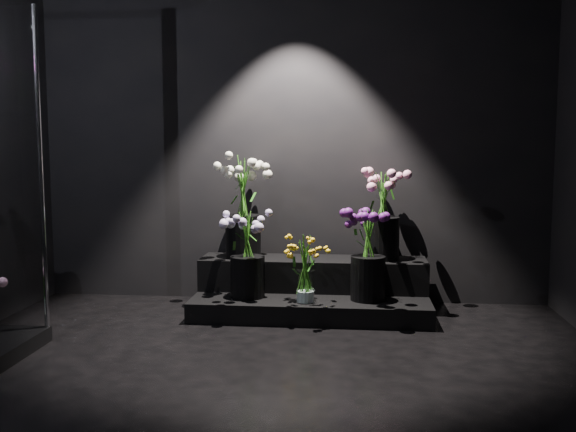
# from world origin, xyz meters

# --- Properties ---
(floor) EXTENTS (4.00, 4.00, 0.00)m
(floor) POSITION_xyz_m (0.00, 0.00, 0.00)
(floor) COLOR black
(floor) RESTS_ON ground
(wall_back) EXTENTS (4.00, 0.00, 4.00)m
(wall_back) POSITION_xyz_m (0.00, 2.00, 1.40)
(wall_back) COLOR black
(wall_back) RESTS_ON floor
(wall_front) EXTENTS (4.00, 0.00, 4.00)m
(wall_front) POSITION_xyz_m (0.00, -2.00, 1.40)
(wall_front) COLOR black
(wall_front) RESTS_ON floor
(display_riser) EXTENTS (1.71, 0.76, 0.38)m
(display_riser) POSITION_xyz_m (0.18, 1.66, 0.16)
(display_riser) COLOR black
(display_riser) RESTS_ON floor
(bouquet_orange_bells) EXTENTS (0.31, 0.31, 0.47)m
(bouquet_orange_bells) POSITION_xyz_m (0.16, 1.34, 0.39)
(bouquet_orange_bells) COLOR white
(bouquet_orange_bells) RESTS_ON display_riser
(bouquet_lilac) EXTENTS (0.45, 0.45, 0.64)m
(bouquet_lilac) POSITION_xyz_m (-0.27, 1.45, 0.50)
(bouquet_lilac) COLOR black
(bouquet_lilac) RESTS_ON display_riser
(bouquet_purple) EXTENTS (0.44, 0.44, 0.65)m
(bouquet_purple) POSITION_xyz_m (0.59, 1.45, 0.51)
(bouquet_purple) COLOR black
(bouquet_purple) RESTS_ON display_riser
(bouquet_cream_roses) EXTENTS (0.49, 0.49, 0.78)m
(bouquet_cream_roses) POSITION_xyz_m (-0.35, 1.75, 0.82)
(bouquet_cream_roses) COLOR black
(bouquet_cream_roses) RESTS_ON display_riser
(bouquet_pink_roses) EXTENTS (0.42, 0.42, 0.66)m
(bouquet_pink_roses) POSITION_xyz_m (0.71, 1.78, 0.77)
(bouquet_pink_roses) COLOR black
(bouquet_pink_roses) RESTS_ON display_riser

